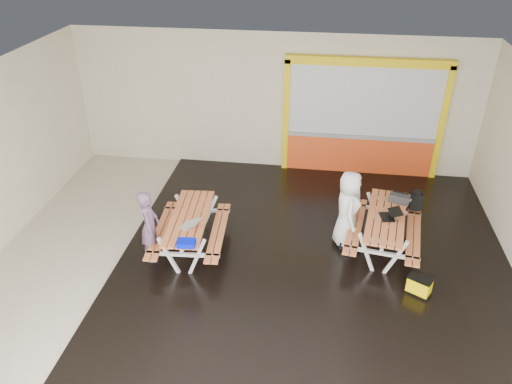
# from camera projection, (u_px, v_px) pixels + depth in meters

# --- Properties ---
(room) EXTENTS (10.02, 8.02, 3.52)m
(room) POSITION_uv_depth(u_px,v_px,m) (249.00, 181.00, 8.81)
(room) COLOR beige
(room) RESTS_ON ground
(deck) EXTENTS (7.50, 7.98, 0.05)m
(deck) POSITION_uv_depth(u_px,v_px,m) (313.00, 263.00, 9.53)
(deck) COLOR black
(deck) RESTS_ON room
(kiosk) EXTENTS (3.88, 0.16, 3.00)m
(kiosk) POSITION_uv_depth(u_px,v_px,m) (362.00, 121.00, 12.06)
(kiosk) COLOR #E74C1C
(kiosk) RESTS_ON room
(picnic_table_left) EXTENTS (1.50, 2.10, 0.81)m
(picnic_table_left) POSITION_uv_depth(u_px,v_px,m) (190.00, 225.00, 9.63)
(picnic_table_left) COLOR #DA723D
(picnic_table_left) RESTS_ON deck
(picnic_table_right) EXTENTS (1.66, 2.21, 0.81)m
(picnic_table_right) POSITION_uv_depth(u_px,v_px,m) (385.00, 224.00, 9.64)
(picnic_table_right) COLOR #DA723D
(picnic_table_right) RESTS_ON deck
(person_left) EXTENTS (0.46, 0.60, 1.45)m
(person_left) POSITION_uv_depth(u_px,v_px,m) (150.00, 226.00, 9.20)
(person_left) COLOR #684A69
(person_left) RESTS_ON deck
(person_right) EXTENTS (0.58, 0.83, 1.60)m
(person_right) POSITION_uv_depth(u_px,v_px,m) (348.00, 209.00, 9.69)
(person_right) COLOR white
(person_right) RESTS_ON deck
(laptop_left) EXTENTS (0.40, 0.38, 0.15)m
(laptop_left) POSITION_uv_depth(u_px,v_px,m) (190.00, 224.00, 9.23)
(laptop_left) COLOR silver
(laptop_left) RESTS_ON picnic_table_left
(laptop_right) EXTENTS (0.44, 0.40, 0.16)m
(laptop_right) POSITION_uv_depth(u_px,v_px,m) (390.00, 215.00, 9.47)
(laptop_right) COLOR black
(laptop_right) RESTS_ON picnic_table_right
(blue_pouch) EXTENTS (0.33, 0.25, 0.09)m
(blue_pouch) POSITION_uv_depth(u_px,v_px,m) (186.00, 243.00, 8.71)
(blue_pouch) COLOR #000EE7
(blue_pouch) RESTS_ON picnic_table_left
(toolbox) EXTENTS (0.44, 0.31, 0.23)m
(toolbox) POSITION_uv_depth(u_px,v_px,m) (400.00, 198.00, 9.94)
(toolbox) COLOR black
(toolbox) RESTS_ON picnic_table_right
(backpack) EXTENTS (0.27, 0.18, 0.43)m
(backpack) POSITION_uv_depth(u_px,v_px,m) (416.00, 200.00, 10.17)
(backpack) COLOR black
(backpack) RESTS_ON picnic_table_right
(dark_case) EXTENTS (0.51, 0.43, 0.17)m
(dark_case) POSITION_uv_depth(u_px,v_px,m) (348.00, 241.00, 9.98)
(dark_case) COLOR black
(dark_case) RESTS_ON deck
(fluke_bag) EXTENTS (0.49, 0.44, 0.35)m
(fluke_bag) POSITION_uv_depth(u_px,v_px,m) (419.00, 286.00, 8.68)
(fluke_bag) COLOR black
(fluke_bag) RESTS_ON deck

